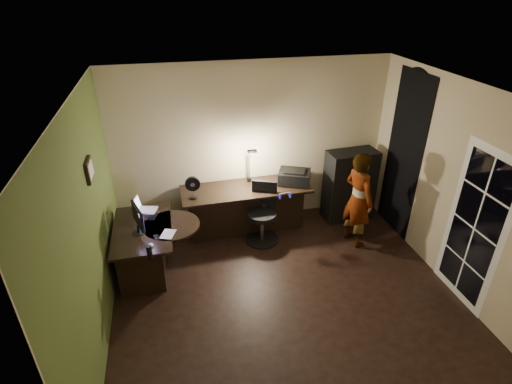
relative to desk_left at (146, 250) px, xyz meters
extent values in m
cube|color=black|center=(1.79, -0.86, -0.37)|extent=(4.50, 4.00, 0.01)
cube|color=silver|center=(1.79, -0.86, 2.34)|extent=(4.50, 4.00, 0.01)
cube|color=#C1B08A|center=(1.79, 1.15, 0.98)|extent=(4.50, 0.01, 2.70)
cube|color=#C1B08A|center=(1.79, -2.86, 0.98)|extent=(4.50, 0.01, 2.70)
cube|color=#C1B08A|center=(-0.46, -0.86, 0.98)|extent=(0.01, 4.00, 2.70)
cube|color=#C1B08A|center=(4.05, -0.86, 0.98)|extent=(0.01, 4.00, 2.70)
cube|color=#4D612A|center=(-0.45, -0.86, 0.98)|extent=(0.00, 4.00, 2.70)
cube|color=black|center=(4.03, 0.29, 0.93)|extent=(0.01, 0.90, 2.60)
cube|color=white|center=(4.03, -1.41, 0.68)|extent=(0.02, 0.92, 2.10)
cube|color=black|center=(-0.43, -0.41, 1.48)|extent=(0.04, 0.30, 0.25)
cube|color=black|center=(0.00, 0.00, 0.00)|extent=(0.79, 1.28, 0.74)
cube|color=black|center=(1.61, 0.76, 0.02)|extent=(2.09, 0.78, 0.78)
cube|color=black|center=(3.41, 0.75, 0.25)|extent=(0.85, 0.47, 1.24)
cube|color=silver|center=(0.08, 0.30, 0.41)|extent=(0.30, 0.27, 0.10)
cube|color=silver|center=(0.08, 0.30, 0.57)|extent=(0.35, 0.34, 0.20)
cube|color=black|center=(-0.04, -0.10, 0.51)|extent=(0.22, 0.45, 0.29)
ellipsoid|color=silver|center=(0.12, -0.45, 0.38)|extent=(0.08, 0.11, 0.04)
cube|color=black|center=(0.19, -0.27, 0.37)|extent=(0.09, 0.14, 0.01)
cube|color=black|center=(0.49, -0.06, 0.37)|extent=(0.08, 0.12, 0.01)
cylinder|color=black|center=(0.11, -0.69, 0.45)|extent=(0.07, 0.07, 0.18)
cube|color=silver|center=(0.34, -0.23, 0.37)|extent=(0.24, 0.27, 0.01)
cube|color=black|center=(0.76, 0.61, 0.60)|extent=(0.23, 0.13, 0.35)
cube|color=navy|center=(2.12, 0.28, 0.47)|extent=(0.22, 0.11, 0.10)
cube|color=black|center=(2.41, 0.75, 0.53)|extent=(0.61, 0.56, 0.22)
cube|color=black|center=(1.71, 0.97, 0.76)|extent=(0.18, 0.32, 0.68)
cube|color=black|center=(1.79, 0.37, 0.11)|extent=(0.70, 0.70, 0.96)
imported|color=#D8A88C|center=(3.21, 0.02, 0.40)|extent=(0.50, 0.63, 1.54)
camera|label=1|loc=(0.51, -4.79, 3.41)|focal=28.00mm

